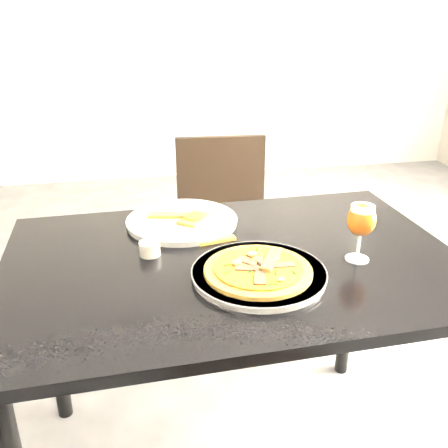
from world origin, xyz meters
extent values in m
cube|color=beige|center=(0.00, 3.00, 1.40)|extent=(5.00, 0.04, 2.80)
cube|color=black|center=(-0.14, -0.03, 0.73)|extent=(1.23, 0.84, 0.03)
cylinder|color=black|center=(-0.69, 0.29, 0.36)|extent=(0.05, 0.05, 0.72)
cylinder|color=black|center=(0.39, 0.33, 0.36)|extent=(0.05, 0.05, 0.72)
cube|color=black|center=(-0.02, 0.66, 0.43)|extent=(0.42, 0.42, 0.04)
cylinder|color=black|center=(-0.19, 0.51, 0.20)|extent=(0.03, 0.03, 0.41)
cylinder|color=black|center=(0.13, 0.49, 0.20)|extent=(0.03, 0.03, 0.41)
cylinder|color=black|center=(-0.17, 0.83, 0.20)|extent=(0.03, 0.03, 0.41)
cylinder|color=black|center=(0.15, 0.81, 0.20)|extent=(0.03, 0.03, 0.41)
cube|color=black|center=(-0.01, 0.84, 0.66)|extent=(0.38, 0.05, 0.40)
cylinder|color=silver|center=(-0.10, -0.14, 0.76)|extent=(0.43, 0.43, 0.02)
cylinder|color=#A47427|center=(-0.10, -0.15, 0.77)|extent=(0.26, 0.26, 0.01)
cylinder|color=#B25C0E|center=(-0.10, -0.15, 0.78)|extent=(0.22, 0.22, 0.01)
cube|color=#522E23|center=(-0.07, -0.15, 0.79)|extent=(0.05, 0.03, 0.00)
cube|color=#522E23|center=(-0.09, -0.11, 0.79)|extent=(0.04, 0.06, 0.00)
cube|color=#522E23|center=(-0.15, -0.11, 0.79)|extent=(0.06, 0.05, 0.00)
cube|color=#522E23|center=(-0.12, -0.17, 0.79)|extent=(0.06, 0.05, 0.00)
cube|color=#522E23|center=(-0.09, -0.19, 0.79)|extent=(0.04, 0.06, 0.00)
ellipsoid|color=gold|center=(-0.08, -0.14, 0.79)|extent=(0.02, 0.02, 0.01)
ellipsoid|color=gold|center=(-0.11, -0.09, 0.79)|extent=(0.02, 0.02, 0.01)
ellipsoid|color=gold|center=(-0.12, -0.15, 0.79)|extent=(0.02, 0.02, 0.01)
ellipsoid|color=gold|center=(-0.13, -0.21, 0.79)|extent=(0.02, 0.02, 0.01)
ellipsoid|color=gold|center=(-0.09, -0.16, 0.79)|extent=(0.02, 0.02, 0.01)
cube|color=#194A0D|center=(-0.10, -0.14, 0.79)|extent=(0.01, 0.02, 0.00)
cube|color=#194A0D|center=(-0.10, -0.11, 0.79)|extent=(0.00, 0.02, 0.00)
cube|color=#194A0D|center=(-0.13, -0.09, 0.79)|extent=(0.01, 0.02, 0.00)
cube|color=#194A0D|center=(-0.12, -0.13, 0.79)|extent=(0.02, 0.01, 0.00)
cube|color=#194A0D|center=(-0.15, -0.14, 0.79)|extent=(0.02, 0.01, 0.00)
cube|color=#194A0D|center=(-0.11, -0.15, 0.79)|extent=(0.02, 0.01, 0.00)
cube|color=#194A0D|center=(-0.14, -0.17, 0.79)|extent=(0.02, 0.01, 0.00)
cube|color=#194A0D|center=(-0.14, -0.21, 0.79)|extent=(0.01, 0.02, 0.00)
cube|color=#194A0D|center=(-0.10, -0.18, 0.79)|extent=(0.01, 0.02, 0.00)
cube|color=#194A0D|center=(-0.09, -0.20, 0.79)|extent=(0.01, 0.02, 0.00)
cube|color=#194A0D|center=(-0.09, -0.16, 0.79)|extent=(0.01, 0.02, 0.00)
cube|color=#194A0D|center=(-0.06, -0.17, 0.79)|extent=(0.02, 0.01, 0.00)
cube|color=#194A0D|center=(-0.03, -0.15, 0.79)|extent=(0.02, 0.00, 0.00)
cube|color=#194A0D|center=(-0.07, -0.14, 0.79)|extent=(0.02, 0.01, 0.00)
cube|color=#194A0D|center=(-0.06, -0.11, 0.79)|extent=(0.01, 0.01, 0.00)
cube|color=#A47427|center=(-0.09, -0.11, 0.79)|extent=(0.08, 0.12, 0.01)
cylinder|color=silver|center=(-0.24, 0.22, 0.76)|extent=(0.42, 0.42, 0.02)
cube|color=#A47427|center=(-0.28, 0.24, 0.77)|extent=(0.13, 0.06, 0.01)
cube|color=#A47427|center=(-0.21, 0.20, 0.77)|extent=(0.11, 0.12, 0.01)
cylinder|color=#B25C0E|center=(-0.21, 0.20, 0.78)|extent=(0.06, 0.06, 0.00)
cube|color=#A47427|center=(-0.16, 0.08, 0.75)|extent=(0.11, 0.04, 0.01)
cylinder|color=beige|center=(-0.35, 0.03, 0.77)|extent=(0.06, 0.06, 0.04)
cylinder|color=gold|center=(-0.35, 0.03, 0.78)|extent=(0.05, 0.05, 0.01)
cylinder|color=silver|center=(0.18, -0.10, 0.75)|extent=(0.06, 0.06, 0.00)
cylinder|color=silver|center=(0.18, -0.10, 0.79)|extent=(0.01, 0.01, 0.07)
ellipsoid|color=#95410E|center=(0.18, -0.10, 0.86)|extent=(0.07, 0.07, 0.09)
cylinder|color=white|center=(0.18, -0.10, 0.90)|extent=(0.06, 0.06, 0.01)
camera|label=1|loc=(-0.38, -1.18, 1.36)|focal=40.00mm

